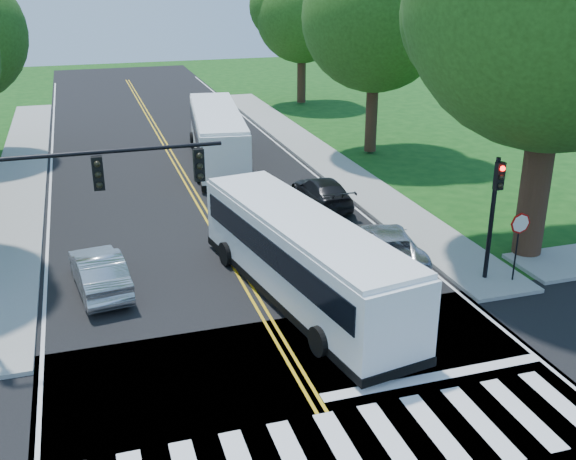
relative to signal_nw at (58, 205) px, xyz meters
name	(u,v)px	position (x,y,z in m)	size (l,w,h in m)	color
ground	(337,439)	(5.86, -6.43, -4.38)	(140.00, 140.00, 0.00)	#104110
road	(199,203)	(5.86, 11.57, -4.37)	(14.00, 96.00, 0.01)	black
cross_road	(337,438)	(5.86, -6.43, -4.37)	(60.00, 12.00, 0.01)	black
center_line	(185,179)	(5.86, 15.57, -4.36)	(0.36, 70.00, 0.01)	gold
edge_line_w	(50,191)	(-0.94, 15.57, -4.36)	(0.12, 70.00, 0.01)	silver
edge_line_e	(307,168)	(12.66, 15.57, -4.36)	(0.12, 70.00, 0.01)	silver
crosswalk	(345,451)	(5.86, -6.93, -4.36)	(12.60, 3.00, 0.01)	silver
stop_bar	(435,377)	(9.36, -4.83, -4.36)	(6.60, 0.40, 0.01)	silver
sidewalk_nw	(21,176)	(-2.44, 18.57, -4.30)	(2.60, 40.00, 0.15)	gray
sidewalk_ne	(314,152)	(14.16, 18.57, -4.30)	(2.60, 40.00, 0.15)	gray
tree_east_mid	(376,17)	(17.36, 17.57, 3.48)	(8.40, 8.40, 11.93)	#311F13
tree_east_far	(302,16)	(18.36, 33.57, 2.48)	(7.20, 7.20, 10.34)	#311F13
signal_nw	(58,205)	(0.00, 0.00, 0.00)	(7.15, 0.46, 5.66)	black
signal_ne	(494,203)	(14.06, 0.01, -1.41)	(0.30, 0.46, 4.40)	black
stop_sign	(519,231)	(14.86, -0.45, -2.35)	(0.76, 0.08, 2.53)	black
bus_lead	(302,256)	(7.36, 0.76, -2.83)	(4.30, 11.53, 2.92)	white
bus_follow	(217,135)	(8.20, 18.24, -2.77)	(4.01, 11.89, 3.02)	white
hatchback	(99,272)	(0.91, 3.37, -3.65)	(1.52, 4.36, 1.44)	#AFB2B6
suv	(386,245)	(11.40, 2.71, -3.71)	(2.18, 4.74, 1.32)	#B1B4B8
dark_sedan	(322,192)	(11.27, 9.40, -3.69)	(1.89, 4.64, 1.35)	black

